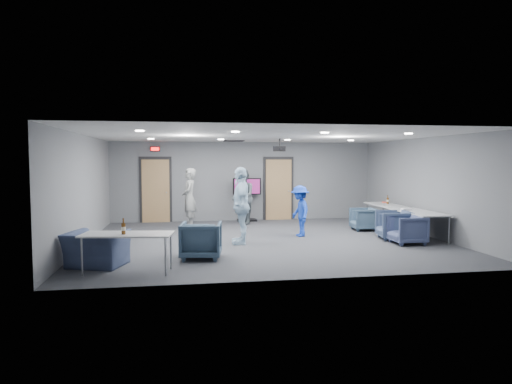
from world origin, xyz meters
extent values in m
plane|color=#34363C|center=(0.00, 0.00, 0.00)|extent=(9.00, 9.00, 0.00)
plane|color=silver|center=(0.00, 0.00, 2.70)|extent=(9.00, 9.00, 0.00)
cube|color=slate|center=(0.00, 4.00, 1.35)|extent=(9.00, 0.02, 2.70)
cube|color=slate|center=(0.00, -4.00, 1.35)|extent=(9.00, 0.02, 2.70)
cube|color=slate|center=(-4.50, 0.00, 1.35)|extent=(0.02, 8.00, 2.70)
cube|color=slate|center=(4.50, 0.00, 1.35)|extent=(0.02, 8.00, 2.70)
cube|color=black|center=(-3.00, 3.97, 1.08)|extent=(1.06, 0.06, 2.24)
cube|color=tan|center=(-3.00, 3.93, 1.05)|extent=(0.90, 0.05, 2.10)
cylinder|color=gray|center=(-2.65, 3.88, 1.00)|extent=(0.04, 0.10, 0.04)
cube|color=black|center=(1.20, 3.97, 1.08)|extent=(1.06, 0.06, 2.24)
cube|color=tan|center=(1.20, 3.93, 1.05)|extent=(0.90, 0.05, 2.10)
cylinder|color=gray|center=(1.55, 3.88, 1.00)|extent=(0.04, 0.10, 0.04)
cube|color=black|center=(-3.00, 3.94, 2.45)|extent=(0.32, 0.06, 0.16)
cube|color=#FF0C0C|center=(-3.00, 3.90, 2.45)|extent=(0.26, 0.02, 0.11)
cube|color=black|center=(-0.50, 2.80, 2.69)|extent=(0.60, 0.60, 0.03)
cylinder|color=white|center=(-3.00, -1.80, 2.69)|extent=(0.18, 0.18, 0.02)
cylinder|color=white|center=(-3.00, 1.80, 2.69)|extent=(0.18, 0.18, 0.02)
cylinder|color=white|center=(-1.00, -1.80, 2.69)|extent=(0.18, 0.18, 0.02)
cylinder|color=white|center=(-1.00, 1.80, 2.69)|extent=(0.18, 0.18, 0.02)
cylinder|color=white|center=(1.00, -1.80, 2.69)|extent=(0.18, 0.18, 0.02)
cylinder|color=white|center=(1.00, 1.80, 2.69)|extent=(0.18, 0.18, 0.02)
cylinder|color=white|center=(3.00, -1.80, 2.69)|extent=(0.18, 0.18, 0.02)
cylinder|color=white|center=(3.00, 1.80, 2.69)|extent=(0.18, 0.18, 0.02)
imported|color=#989B98|center=(-1.92, 2.54, 0.92)|extent=(0.48, 0.69, 1.83)
imported|color=#505A61|center=(-0.19, 3.00, 0.90)|extent=(0.76, 0.94, 1.80)
imported|color=#BEDEF5|center=(-0.70, -0.43, 0.96)|extent=(0.55, 1.15, 1.91)
imported|color=#1C40BB|center=(1.03, 0.41, 0.70)|extent=(0.59, 0.94, 1.39)
imported|color=#3C5167|center=(3.18, 1.12, 0.33)|extent=(0.78, 0.76, 0.66)
imported|color=#3B4966|center=(3.35, -0.47, 0.38)|extent=(0.97, 0.95, 0.76)
imported|color=#3E476B|center=(3.35, -1.16, 0.36)|extent=(0.80, 0.77, 0.72)
imported|color=#36495D|center=(-1.76, -2.00, 0.39)|extent=(0.95, 0.97, 0.78)
imported|color=#3C4869|center=(-3.82, -2.40, 0.34)|extent=(1.29, 1.21, 0.69)
cube|color=#B9BBBE|center=(4.00, 1.40, 0.71)|extent=(0.72, 1.73, 0.03)
cylinder|color=gray|center=(3.72, 2.18, 0.35)|extent=(0.04, 0.04, 0.70)
cylinder|color=gray|center=(3.72, 0.61, 0.35)|extent=(0.04, 0.04, 0.70)
cylinder|color=gray|center=(4.28, 2.18, 0.35)|extent=(0.04, 0.04, 0.70)
cylinder|color=gray|center=(4.28, 0.61, 0.35)|extent=(0.04, 0.04, 0.70)
cube|color=#B9BBBE|center=(4.00, -0.50, 0.71)|extent=(0.82, 1.98, 0.03)
cylinder|color=gray|center=(3.67, 0.41, 0.35)|extent=(0.04, 0.04, 0.70)
cylinder|color=gray|center=(3.67, -1.41, 0.35)|extent=(0.04, 0.04, 0.70)
cylinder|color=gray|center=(4.33, 0.41, 0.35)|extent=(0.04, 0.04, 0.70)
cylinder|color=gray|center=(4.33, -1.41, 0.35)|extent=(0.04, 0.04, 0.70)
cube|color=#B9BBBE|center=(-3.15, -3.00, 0.71)|extent=(1.75, 0.94, 0.03)
cylinder|color=gray|center=(-2.37, -2.85, 0.35)|extent=(0.04, 0.04, 0.70)
cylinder|color=gray|center=(-3.85, -2.62, 0.35)|extent=(0.04, 0.04, 0.70)
cylinder|color=gray|center=(-2.46, -3.38, 0.35)|extent=(0.04, 0.04, 0.70)
cylinder|color=gray|center=(-3.94, -3.15, 0.35)|extent=(0.04, 0.04, 0.70)
cylinder|color=#5A330F|center=(-3.21, -3.08, 0.83)|extent=(0.07, 0.07, 0.21)
cylinder|color=#5A330F|center=(-3.21, -3.08, 0.98)|extent=(0.03, 0.03, 0.09)
cylinder|color=beige|center=(-3.21, -3.08, 0.83)|extent=(0.08, 0.08, 0.07)
cylinder|color=#5A330F|center=(4.13, 1.57, 0.83)|extent=(0.07, 0.07, 0.19)
cylinder|color=#5A330F|center=(4.13, 1.57, 0.97)|extent=(0.03, 0.03, 0.09)
cylinder|color=beige|center=(4.13, 1.57, 0.83)|extent=(0.07, 0.07, 0.06)
cube|color=#D54735|center=(4.20, 1.91, 0.75)|extent=(0.20, 0.17, 0.04)
cube|color=white|center=(3.80, -0.25, 0.76)|extent=(0.25, 0.18, 0.06)
cube|color=black|center=(0.06, 3.75, 0.03)|extent=(0.64, 0.46, 0.06)
cylinder|color=black|center=(0.06, 3.75, 0.59)|extent=(0.06, 0.06, 1.10)
cube|color=black|center=(0.06, 3.75, 1.19)|extent=(0.96, 0.07, 0.57)
cube|color=#6D1855|center=(0.06, 3.70, 1.19)|extent=(0.87, 0.01, 0.49)
cylinder|color=black|center=(0.61, 1.11, 2.58)|extent=(0.04, 0.04, 0.22)
cube|color=black|center=(0.61, 1.11, 2.40)|extent=(0.42, 0.39, 0.14)
cylinder|color=black|center=(0.61, 0.95, 2.40)|extent=(0.08, 0.06, 0.08)
camera|label=1|loc=(-2.17, -11.60, 2.08)|focal=32.00mm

